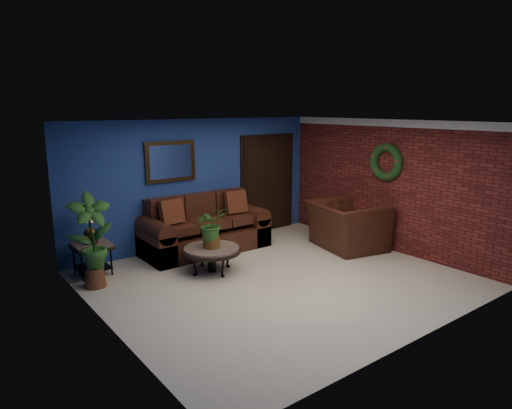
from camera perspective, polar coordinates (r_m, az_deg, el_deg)
floor at (r=7.48m, az=2.78°, el=-9.32°), size 5.50×5.50×0.00m
wall_back at (r=9.13m, az=-7.28°, el=2.72°), size 5.50×0.04×2.50m
wall_left at (r=5.78m, az=-18.48°, el=-3.39°), size 0.04×5.00×2.50m
wall_right_brick at (r=9.10m, az=16.26°, el=2.29°), size 0.04×5.00×2.50m
ceiling at (r=6.96m, az=3.00°, el=10.20°), size 5.50×5.00×0.02m
crown_molding at (r=8.96m, az=16.60°, el=9.72°), size 0.03×5.00×0.14m
wall_mirror at (r=8.75m, az=-10.64°, el=5.30°), size 1.02×0.06×0.77m
closet_door at (r=10.12m, az=1.45°, el=2.59°), size 1.44×0.06×2.18m
wreath at (r=9.02m, az=15.95°, el=5.12°), size 0.16×0.72×0.72m
sofa at (r=8.91m, az=-6.65°, el=-3.40°), size 2.43×1.05×1.09m
coffee_table at (r=7.72m, az=-5.57°, el=-5.77°), size 0.99×0.99×0.42m
end_table at (r=8.03m, az=-19.85°, el=-5.44°), size 0.59×0.59×0.54m
table_lamp at (r=7.89m, az=-20.13°, el=-1.69°), size 0.38×0.38×0.64m
side_chair at (r=9.19m, az=-3.53°, el=-1.70°), size 0.49×0.49×0.95m
armchair at (r=9.12m, az=11.19°, el=-2.57°), size 1.49×1.63×0.90m
coffee_plant at (r=7.60m, az=-5.64°, el=-2.66°), size 0.52×0.46×0.69m
floor_plant at (r=9.62m, az=9.53°, el=-1.90°), size 0.43×0.39×0.82m
tall_plant at (r=7.36m, az=-19.85°, el=-3.81°), size 0.66×0.46×1.48m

